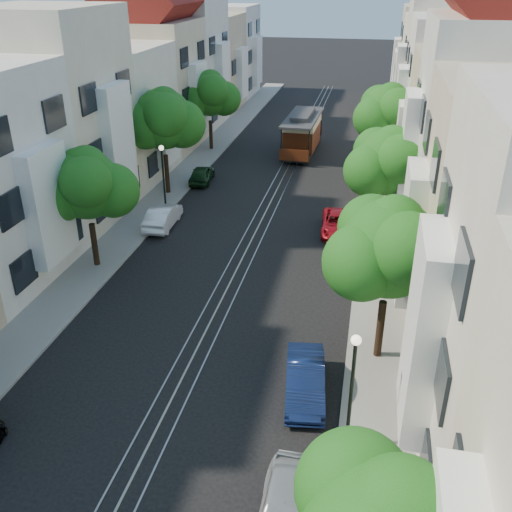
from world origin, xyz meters
The scene contains 23 objects.
ground centered at (0.00, 28.00, 0.00)m, with size 200.00×200.00×0.00m, color black.
sidewalk_east centered at (7.25, 28.00, 0.06)m, with size 2.50×80.00×0.12m, color gray.
sidewalk_west centered at (-7.25, 28.00, 0.06)m, with size 2.50×80.00×0.12m, color gray.
rail_left centered at (-0.55, 28.00, 0.01)m, with size 0.06×80.00×0.02m, color gray.
rail_slot centered at (0.00, 28.00, 0.01)m, with size 0.06×80.00×0.02m, color gray.
rail_right centered at (0.55, 28.00, 0.01)m, with size 0.06×80.00×0.02m, color gray.
lane_line centered at (0.00, 28.00, 0.00)m, with size 0.08×80.00×0.01m, color tan.
townhouses_east centered at (11.87, 27.91, 5.18)m, with size 7.75×72.00×12.00m.
townhouses_west centered at (-11.87, 27.91, 5.08)m, with size 7.75×72.00×11.76m.
tree_e_b centered at (7.26, 8.98, 4.73)m, with size 4.93×4.08×6.68m.
tree_e_c centered at (7.26, 19.98, 4.60)m, with size 4.84×3.99×6.52m.
tree_e_d centered at (7.26, 30.98, 4.87)m, with size 5.01×4.16×6.85m.
tree_w_b centered at (-7.14, 13.98, 4.40)m, with size 4.72×3.87×6.27m.
tree_w_c centered at (-7.14, 24.98, 5.07)m, with size 5.13×4.28×7.09m.
tree_w_d centered at (-7.14, 35.98, 4.60)m, with size 4.84×3.99×6.52m.
lamp_east centered at (6.30, 4.00, 2.85)m, with size 0.32×0.32×4.16m.
lamp_west centered at (-6.30, 22.00, 2.85)m, with size 0.32×0.32×4.16m.
cable_car centered at (0.50, 36.80, 1.82)m, with size 2.74×8.08×3.08m.
parked_car_e_near centered at (4.82, 0.58, 0.66)m, with size 1.56×3.87×1.32m, color #A2A8AE.
parked_car_e_mid centered at (4.66, 6.20, 0.64)m, with size 1.36×3.91×1.29m, color #0C1940.
parked_car_e_far centered at (4.76, 20.79, 0.58)m, with size 1.91×4.15×1.15m, color maroon.
parked_car_w_mid centered at (-5.60, 19.61, 0.64)m, with size 1.36×3.89×1.28m, color white.
parked_car_w_far centered at (-5.60, 27.79, 0.61)m, with size 1.44×3.57×1.22m, color #143217.
Camera 1 is at (6.21, -10.09, 13.81)m, focal length 40.00 mm.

